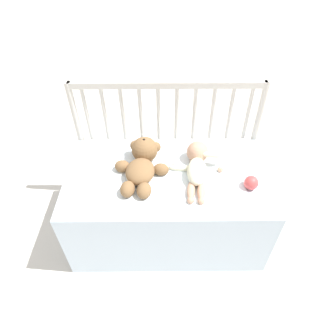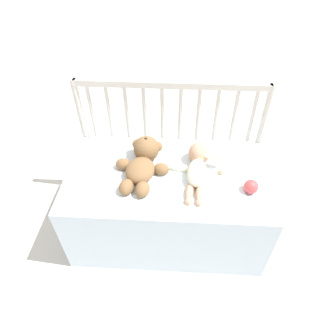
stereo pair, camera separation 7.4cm
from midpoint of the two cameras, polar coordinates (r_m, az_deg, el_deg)
name	(u,v)px [view 2 (the right image)]	position (r m, az deg, el deg)	size (l,w,h in m)	color
ground_plane	(168,228)	(2.01, 1.08, -11.35)	(12.00, 12.00, 0.00)	silver
crib_mattress	(168,204)	(1.81, 1.18, -6.91)	(1.12, 0.61, 0.49)	silver
crib_rail	(171,122)	(1.80, 1.79, 8.69)	(1.12, 0.04, 0.87)	beige
blanket	(169,177)	(1.61, 1.43, -1.80)	(0.81, 0.51, 0.01)	white
teddy_bear	(143,162)	(1.63, -3.57, 1.21)	(0.30, 0.40, 0.15)	olive
baby	(198,166)	(1.62, 6.96, 0.33)	(0.32, 0.40, 0.12)	#EAEACC
toy_ball	(251,187)	(1.59, 16.82, -3.45)	(0.07, 0.07, 0.07)	#DB4C4C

